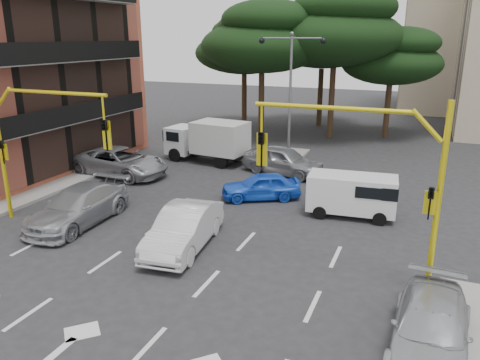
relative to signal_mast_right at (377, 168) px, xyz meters
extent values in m
plane|color=#28282B|center=(-6.80, -1.99, -3.88)|extent=(120.00, 120.00, 0.00)
cube|color=gray|center=(-6.80, 14.01, -3.81)|extent=(1.40, 6.00, 0.15)
cube|color=black|center=(-17.24, 6.01, 2.12)|extent=(0.12, 14.72, 11.20)
cube|color=black|center=(3.14, 30.01, 4.62)|extent=(0.12, 11.04, 16.20)
cube|color=black|center=(-1.86, 42.01, 3.62)|extent=(0.12, 11.04, 14.20)
cylinder|color=#382616|center=(-10.80, 20.01, -1.41)|extent=(0.44, 0.44, 4.95)
ellipsoid|color=black|center=(-10.80, 20.01, 3.05)|extent=(9.15, 9.15, 3.87)
ellipsoid|color=black|center=(-10.20, 19.61, 4.92)|extent=(6.86, 6.86, 2.86)
ellipsoid|color=black|center=(-11.30, 20.31, 4.37)|extent=(6.07, 6.07, 2.64)
cylinder|color=#382616|center=(-5.80, 22.01, -1.18)|extent=(0.44, 0.44, 5.40)
ellipsoid|color=black|center=(-5.80, 22.01, 3.68)|extent=(9.98, 9.98, 4.22)
ellipsoid|color=black|center=(-5.20, 21.61, 5.72)|extent=(7.49, 7.49, 3.12)
ellipsoid|color=black|center=(-6.30, 22.31, 5.12)|extent=(6.62, 6.62, 2.88)
cylinder|color=#382616|center=(-13.80, 24.01, -1.63)|extent=(0.44, 0.44, 4.50)
ellipsoid|color=black|center=(-13.80, 24.01, 2.42)|extent=(8.32, 8.32, 3.52)
ellipsoid|color=black|center=(-13.20, 23.61, 4.12)|extent=(6.24, 6.24, 2.60)
ellipsoid|color=black|center=(-14.30, 24.31, 3.62)|extent=(5.52, 5.52, 2.40)
cylinder|color=#382616|center=(-1.80, 24.01, -1.86)|extent=(0.44, 0.44, 4.05)
ellipsoid|color=black|center=(-1.80, 24.01, 1.79)|extent=(7.49, 7.49, 3.17)
ellipsoid|color=black|center=(-1.20, 23.61, 3.32)|extent=(5.62, 5.62, 2.34)
ellipsoid|color=black|center=(-2.30, 24.31, 2.87)|extent=(4.97, 4.97, 2.16)
cylinder|color=#382616|center=(-7.80, 27.01, -1.41)|extent=(0.44, 0.44, 4.95)
ellipsoid|color=black|center=(-7.80, 27.01, 3.05)|extent=(9.15, 9.15, 3.87)
ellipsoid|color=black|center=(-7.20, 26.61, 4.92)|extent=(6.86, 6.86, 2.86)
ellipsoid|color=black|center=(-8.30, 27.31, 4.37)|extent=(6.07, 6.07, 2.64)
cylinder|color=yellow|center=(1.80, 0.01, -0.88)|extent=(0.18, 0.18, 6.00)
cylinder|color=yellow|center=(1.25, 0.01, 1.37)|extent=(0.95, 0.14, 0.95)
cylinder|color=yellow|center=(-1.50, 0.01, 1.72)|extent=(4.80, 0.14, 0.14)
cylinder|color=yellow|center=(-3.70, 0.01, 1.27)|extent=(0.08, 0.08, 0.90)
imported|color=black|center=(-3.70, 0.01, 0.22)|extent=(0.20, 0.24, 1.20)
cube|color=yellow|center=(-3.70, 0.09, 0.22)|extent=(0.36, 0.06, 1.10)
imported|color=black|center=(1.58, -0.14, -0.88)|extent=(0.16, 0.20, 1.00)
cube|color=yellow|center=(1.58, -0.04, -0.88)|extent=(0.35, 0.08, 0.70)
cylinder|color=yellow|center=(-15.40, 0.01, -0.88)|extent=(0.18, 0.18, 6.00)
cylinder|color=yellow|center=(-14.85, 0.01, 1.37)|extent=(0.95, 0.14, 0.95)
cylinder|color=yellow|center=(-12.10, 0.01, 1.72)|extent=(4.80, 0.14, 0.14)
cylinder|color=yellow|center=(-9.90, 0.01, 1.27)|extent=(0.08, 0.08, 0.90)
imported|color=black|center=(-9.90, 0.01, 0.22)|extent=(0.20, 0.24, 1.20)
cube|color=yellow|center=(-9.90, 0.09, 0.22)|extent=(0.36, 0.06, 1.10)
imported|color=black|center=(-15.18, -0.14, -0.88)|extent=(0.16, 0.20, 1.00)
cube|color=yellow|center=(-15.18, -0.04, -0.88)|extent=(0.35, 0.08, 0.70)
cylinder|color=slate|center=(-6.80, 14.01, 0.02)|extent=(0.16, 0.16, 7.50)
cylinder|color=slate|center=(-7.70, 14.01, 3.67)|extent=(1.80, 0.10, 0.10)
sphere|color=black|center=(-8.70, 14.01, 3.52)|extent=(0.36, 0.36, 0.36)
cylinder|color=slate|center=(-5.90, 14.01, 3.67)|extent=(1.80, 0.10, 0.10)
sphere|color=black|center=(-4.90, 14.01, 3.52)|extent=(0.36, 0.36, 0.36)
sphere|color=slate|center=(-6.80, 14.01, 3.92)|extent=(0.24, 0.24, 0.24)
imported|color=silver|center=(-6.77, 0.13, -3.10)|extent=(2.19, 4.91, 1.56)
imported|color=blue|center=(-5.97, 6.46, -3.23)|extent=(4.09, 3.19, 1.30)
imported|color=#A5A8AD|center=(-12.09, 0.58, -3.12)|extent=(2.28, 5.35, 1.54)
imported|color=#95979D|center=(-14.80, 7.25, -3.08)|extent=(5.99, 3.20, 1.60)
imported|color=#97999F|center=(-6.23, 11.01, -3.07)|extent=(5.09, 2.97, 1.63)
imported|color=#AAACB2|center=(1.90, -2.94, -3.22)|extent=(2.05, 4.66, 1.33)
camera|label=1|loc=(1.26, -14.06, 3.79)|focal=35.00mm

